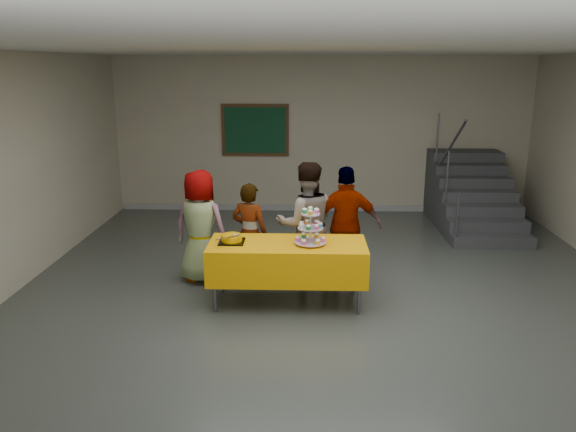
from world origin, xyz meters
name	(u,v)px	position (x,y,z in m)	size (l,w,h in m)	color
room_shell	(334,133)	(0.00, 0.02, 2.13)	(10.00, 10.04, 3.02)	#4C514C
bake_table	(287,260)	(-0.50, 0.46, 0.56)	(1.88, 0.78, 0.77)	#595960
cupcake_stand	(310,230)	(-0.23, 0.42, 0.95)	(0.38, 0.38, 0.44)	silver
bear_cake	(232,238)	(-1.17, 0.46, 0.83)	(0.32, 0.36, 0.12)	black
schoolchild_a	(200,227)	(-1.68, 1.16, 0.76)	(0.74, 0.48, 1.52)	slate
schoolchild_b	(250,233)	(-1.03, 1.15, 0.68)	(0.49, 0.32, 1.35)	slate
schoolchild_c	(306,224)	(-0.28, 1.13, 0.82)	(0.80, 0.62, 1.64)	slate
schoolchild_d	(346,226)	(0.24, 1.18, 0.78)	(0.92, 0.38, 1.57)	slate
staircase	(470,198)	(2.70, 4.13, 0.49)	(1.30, 2.40, 2.04)	#424447
noticeboard	(255,130)	(-1.28, 4.96, 1.60)	(1.30, 0.05, 1.00)	#472B16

